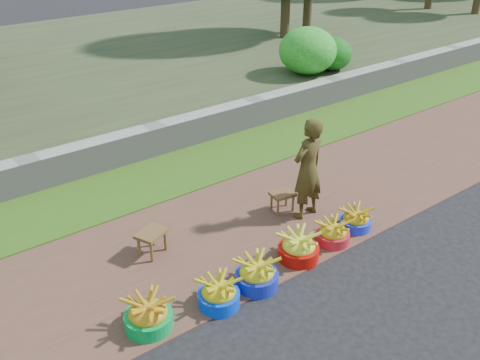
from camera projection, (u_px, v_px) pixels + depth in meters
ground_plane at (316, 267)px, 6.74m from camera, size 120.00×120.00×0.00m
dirt_shoulder at (254, 222)px, 7.61m from camera, size 80.00×2.50×0.02m
grass_verge at (181, 170)px, 9.02m from camera, size 80.00×1.50×0.04m
retaining_wall at (156, 140)px, 9.49m from camera, size 80.00×0.35×0.55m
earth_bank at (57, 74)px, 12.95m from camera, size 80.00×10.00×0.50m
basin_a at (148, 315)px, 5.72m from camera, size 0.53×0.53×0.39m
basin_b at (219, 294)px, 6.04m from camera, size 0.48×0.48×0.36m
basin_c at (257, 274)px, 6.33m from camera, size 0.52×0.52×0.39m
basin_d at (299, 248)px, 6.79m from camera, size 0.53×0.53×0.39m
basin_e at (333, 233)px, 7.12m from camera, size 0.46×0.46×0.34m
basin_f at (356, 220)px, 7.42m from camera, size 0.45×0.45×0.33m
stool_left at (152, 236)px, 6.83m from camera, size 0.47×0.42×0.34m
stool_right at (282, 196)px, 7.77m from camera, size 0.37×0.31×0.30m
vendor_woman at (308, 169)px, 7.42m from camera, size 0.58×0.42×1.50m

